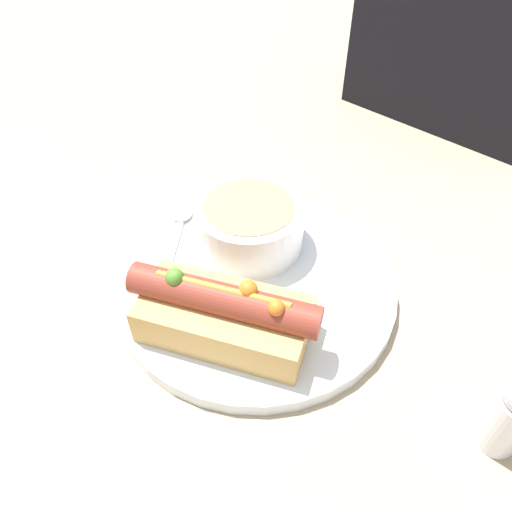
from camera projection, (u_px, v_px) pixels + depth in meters
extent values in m
plane|color=tan|center=(256.00, 289.00, 0.51)|extent=(4.00, 4.00, 0.00)
cylinder|color=white|center=(256.00, 284.00, 0.51)|extent=(0.28, 0.28, 0.01)
cube|color=tan|center=(224.00, 319.00, 0.44)|extent=(0.17, 0.13, 0.04)
cylinder|color=brown|center=(223.00, 299.00, 0.43)|extent=(0.17, 0.10, 0.03)
sphere|color=orange|center=(248.00, 290.00, 0.41)|extent=(0.02, 0.02, 0.02)
sphere|color=orange|center=(276.00, 308.00, 0.40)|extent=(0.01, 0.01, 0.01)
sphere|color=#518C2D|center=(175.00, 277.00, 0.42)|extent=(0.02, 0.02, 0.02)
cylinder|color=gold|center=(222.00, 289.00, 0.42)|extent=(0.11, 0.05, 0.01)
cylinder|color=white|center=(249.00, 225.00, 0.53)|extent=(0.11, 0.11, 0.05)
cylinder|color=#8C8E60|center=(249.00, 210.00, 0.51)|extent=(0.09, 0.09, 0.01)
cube|color=#B7B7BC|center=(167.00, 265.00, 0.52)|extent=(0.09, 0.11, 0.00)
ellipsoid|color=#B7B7BC|center=(183.00, 212.00, 0.57)|extent=(0.04, 0.04, 0.01)
cylinder|color=silver|center=(507.00, 422.00, 0.38)|extent=(0.03, 0.03, 0.06)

